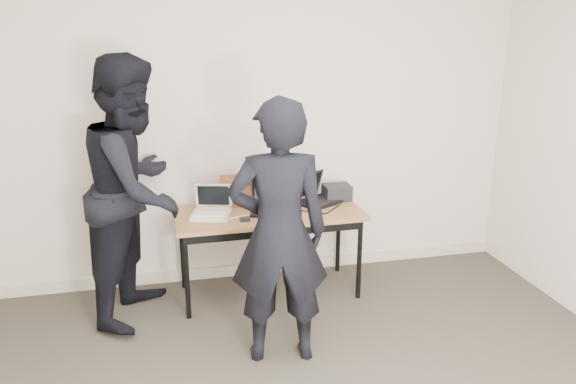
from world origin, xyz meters
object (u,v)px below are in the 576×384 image
object	(u,v)px
laptop_center	(270,205)
person_observer	(136,190)
laptop_beige	(212,210)
desk	(269,219)
leather_satchel	(242,190)
laptop_right	(315,196)
person_typist	(279,234)
equipment_box	(337,192)

from	to	relation	value
laptop_center	person_observer	size ratio (longest dim) A/B	0.18
laptop_beige	laptop_center	distance (m)	0.47
desk	leather_satchel	distance (m)	0.35
laptop_right	person_observer	distance (m)	1.47
desk	person_typist	size ratio (longest dim) A/B	0.85
desk	person_typist	xyz separation A→B (m)	(-0.11, -0.90, 0.23)
laptop_center	desk	bearing A→B (deg)	-111.91
equipment_box	leather_satchel	bearing A→B (deg)	177.48
laptop_beige	leather_satchel	size ratio (longest dim) A/B	0.93
laptop_right	equipment_box	bearing A→B (deg)	-21.20
desk	equipment_box	world-z (taller)	equipment_box
leather_satchel	equipment_box	size ratio (longest dim) A/B	1.71
person_typist	laptop_beige	bearing A→B (deg)	-62.86
equipment_box	person_typist	xyz separation A→B (m)	(-0.74, -1.09, 0.10)
equipment_box	person_observer	size ratio (longest dim) A/B	0.11
laptop_right	equipment_box	world-z (taller)	laptop_right
person_typist	desk	bearing A→B (deg)	-90.55
leather_satchel	equipment_box	world-z (taller)	leather_satchel
laptop_center	person_typist	xyz separation A→B (m)	(-0.12, -0.91, 0.11)
desk	person_observer	world-z (taller)	person_observer
laptop_center	person_typist	size ratio (longest dim) A/B	0.20
person_observer	desk	bearing A→B (deg)	-65.19
laptop_center	laptop_right	world-z (taller)	laptop_right
equipment_box	person_typist	size ratio (longest dim) A/B	0.13
laptop_beige	person_observer	bearing A→B (deg)	-157.21
laptop_beige	person_typist	distance (m)	0.98
leather_satchel	desk	bearing A→B (deg)	-43.62
laptop_beige	laptop_right	world-z (taller)	laptop_right
leather_satchel	person_typist	world-z (taller)	person_typist
laptop_right	leather_satchel	distance (m)	0.61
laptop_center	equipment_box	bearing A→B (deg)	29.92
laptop_right	laptop_center	bearing A→B (deg)	169.57
laptop_center	equipment_box	size ratio (longest dim) A/B	1.61
leather_satchel	laptop_beige	bearing A→B (deg)	-134.27
laptop_right	person_observer	bearing A→B (deg)	158.89
laptop_center	equipment_box	world-z (taller)	laptop_center
person_observer	laptop_beige	bearing A→B (deg)	-61.00
desk	equipment_box	bearing A→B (deg)	16.00
leather_satchel	laptop_right	bearing A→B (deg)	1.65
laptop_beige	laptop_right	xyz separation A→B (m)	(0.88, 0.15, 0.01)
laptop_center	person_observer	xyz separation A→B (m)	(-1.02, -0.07, 0.22)
equipment_box	person_typist	bearing A→B (deg)	-124.08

